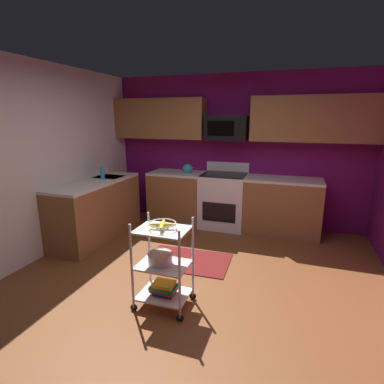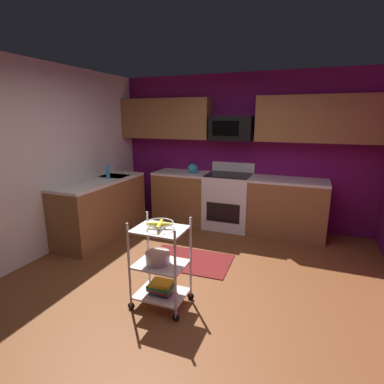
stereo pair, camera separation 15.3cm
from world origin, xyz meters
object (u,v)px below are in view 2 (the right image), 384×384
(rolling_cart, at_px, (161,264))
(dish_soap_bottle, at_px, (108,172))
(microwave, at_px, (232,128))
(kettle, at_px, (193,168))
(mixing_bowl_large, at_px, (158,257))
(book_stack, at_px, (161,287))
(oven_range, at_px, (228,200))
(fruit_bowl, at_px, (160,224))

(rolling_cart, distance_m, dish_soap_bottle, 2.35)
(microwave, distance_m, kettle, 0.97)
(microwave, relative_size, dish_soap_bottle, 3.50)
(mixing_bowl_large, relative_size, book_stack, 0.97)
(rolling_cart, bearing_deg, oven_range, 89.20)
(mixing_bowl_large, distance_m, dish_soap_bottle, 2.31)
(rolling_cart, distance_m, fruit_bowl, 0.42)
(rolling_cart, relative_size, kettle, 3.47)
(dish_soap_bottle, bearing_deg, oven_range, 28.86)
(dish_soap_bottle, bearing_deg, rolling_cart, -41.14)
(fruit_bowl, bearing_deg, mixing_bowl_large, 180.00)
(book_stack, distance_m, kettle, 2.66)
(oven_range, height_order, dish_soap_bottle, dish_soap_bottle)
(rolling_cart, height_order, mixing_bowl_large, rolling_cart)
(microwave, bearing_deg, kettle, -170.61)
(rolling_cart, height_order, book_stack, rolling_cart)
(oven_range, bearing_deg, fruit_bowl, -90.80)
(rolling_cart, relative_size, fruit_bowl, 3.36)
(book_stack, bearing_deg, rolling_cart, -63.43)
(fruit_bowl, relative_size, book_stack, 1.04)
(fruit_bowl, xyz_separation_m, kettle, (-0.62, 2.46, 0.12))
(fruit_bowl, bearing_deg, dish_soap_bottle, 138.86)
(rolling_cart, height_order, kettle, kettle)
(oven_range, distance_m, book_stack, 2.48)
(oven_range, relative_size, dish_soap_bottle, 5.50)
(dish_soap_bottle, bearing_deg, microwave, 31.43)
(oven_range, xyz_separation_m, dish_soap_bottle, (-1.75, -0.96, 0.54))
(microwave, xyz_separation_m, book_stack, (-0.03, -2.57, -1.51))
(fruit_bowl, xyz_separation_m, dish_soap_bottle, (-1.72, 1.50, 0.14))
(fruit_bowl, height_order, mixing_bowl_large, fruit_bowl)
(dish_soap_bottle, bearing_deg, mixing_bowl_large, -41.67)
(dish_soap_bottle, bearing_deg, book_stack, -41.14)
(rolling_cart, xyz_separation_m, fruit_bowl, (0.00, 0.00, 0.42))
(oven_range, distance_m, mixing_bowl_large, 2.46)
(mixing_bowl_large, bearing_deg, rolling_cart, -0.00)
(oven_range, distance_m, kettle, 0.84)
(microwave, distance_m, fruit_bowl, 2.70)
(oven_range, relative_size, fruit_bowl, 4.04)
(rolling_cart, bearing_deg, fruit_bowl, 90.00)
(oven_range, bearing_deg, book_stack, -90.80)
(oven_range, height_order, rolling_cart, oven_range)
(microwave, bearing_deg, mixing_bowl_large, -91.46)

